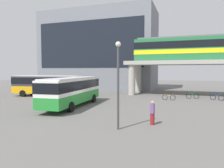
# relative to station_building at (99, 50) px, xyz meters

# --- Properties ---
(ground_plane) EXTENTS (120.00, 120.00, 0.00)m
(ground_plane) POSITION_rel_station_building_xyz_m (8.28, -16.11, -8.55)
(ground_plane) COLOR #605E5B
(station_building) EXTENTS (25.44, 11.07, 17.09)m
(station_building) POSITION_rel_station_building_xyz_m (0.00, 0.00, 0.00)
(station_building) COLOR slate
(station_building) RESTS_ON ground_plane
(elevated_platform) EXTENTS (27.57, 6.52, 5.53)m
(elevated_platform) POSITION_rel_station_building_xyz_m (23.25, -9.11, -3.82)
(elevated_platform) COLOR #ADA89E
(elevated_platform) RESTS_ON ground_plane
(train) EXTENTS (25.09, 2.96, 3.84)m
(train) POSITION_rel_station_building_xyz_m (23.28, -9.11, -1.05)
(train) COLOR #26723F
(train) RESTS_ON elevated_platform
(bus_main) EXTENTS (3.46, 11.22, 3.22)m
(bus_main) POSITION_rel_station_building_xyz_m (7.19, -24.71, -6.56)
(bus_main) COLOR #268C33
(bus_main) RESTS_ON ground_plane
(bus_secondary) EXTENTS (11.24, 3.63, 3.22)m
(bus_secondary) POSITION_rel_station_building_xyz_m (-1.02, -17.86, -6.56)
(bus_secondary) COLOR orange
(bus_secondary) RESTS_ON ground_plane
(bicycle_orange) EXTENTS (1.79, 0.14, 1.04)m
(bicycle_orange) POSITION_rel_station_building_xyz_m (16.86, -15.79, -8.19)
(bicycle_orange) COLOR black
(bicycle_orange) RESTS_ON ground_plane
(bicycle_green) EXTENTS (1.76, 0.45, 1.04)m
(bicycle_green) POSITION_rel_station_building_xyz_m (19.96, -13.21, -8.19)
(bicycle_green) COLOR black
(bicycle_green) RESTS_ON ground_plane
(bicycle_blue) EXTENTS (1.68, 0.73, 1.04)m
(bicycle_blue) POSITION_rel_station_building_xyz_m (23.02, -13.88, -8.19)
(bicycle_blue) COLOR black
(bicycle_blue) RESTS_ON ground_plane
(pedestrian_walking_across) EXTENTS (0.32, 0.42, 1.77)m
(pedestrian_walking_across) POSITION_rel_station_building_xyz_m (16.79, -29.93, -7.71)
(pedestrian_walking_across) COLOR maroon
(pedestrian_walking_across) RESTS_ON ground_plane
(lamp_post) EXTENTS (0.36, 0.36, 5.93)m
(lamp_post) POSITION_rel_station_building_xyz_m (14.78, -31.93, -5.02)
(lamp_post) COLOR #3F3F44
(lamp_post) RESTS_ON ground_plane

